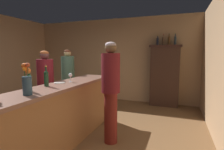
# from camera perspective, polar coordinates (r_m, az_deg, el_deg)

# --- Properties ---
(floor) EXTENTS (8.25, 8.25, 0.00)m
(floor) POSITION_cam_1_polar(r_m,az_deg,el_deg) (3.52, -20.12, -19.31)
(floor) COLOR brown
(floor) RESTS_ON ground
(wall_back) EXTENTS (5.60, 0.12, 2.66)m
(wall_back) POSITION_cam_1_polar(r_m,az_deg,el_deg) (5.99, -0.10, 4.96)
(wall_back) COLOR tan
(wall_back) RESTS_ON ground
(bar_counter) EXTENTS (0.58, 3.07, 1.03)m
(bar_counter) POSITION_cam_1_polar(r_m,az_deg,el_deg) (3.05, -17.00, -12.77)
(bar_counter) COLOR #98653D
(bar_counter) RESTS_ON ground
(display_cabinet) EXTENTS (0.89, 0.37, 1.78)m
(display_cabinet) POSITION_cam_1_polar(r_m,az_deg,el_deg) (5.37, 16.64, 0.12)
(display_cabinet) COLOR #39251C
(display_cabinet) RESTS_ON ground
(wine_bottle_rose) EXTENTS (0.07, 0.07, 0.32)m
(wine_bottle_rose) POSITION_cam_1_polar(r_m,az_deg,el_deg) (2.90, -20.47, -0.77)
(wine_bottle_rose) COLOR #1C3C23
(wine_bottle_rose) RESTS_ON bar_counter
(wine_bottle_pinot) EXTENTS (0.06, 0.06, 0.31)m
(wine_bottle_pinot) POSITION_cam_1_polar(r_m,az_deg,el_deg) (2.58, -25.14, -2.01)
(wine_bottle_pinot) COLOR #214C2E
(wine_bottle_pinot) RESTS_ON bar_counter
(wine_glass_front) EXTENTS (0.07, 0.07, 0.16)m
(wine_glass_front) POSITION_cam_1_polar(r_m,az_deg,el_deg) (3.23, -13.28, -0.21)
(wine_glass_front) COLOR white
(wine_glass_front) RESTS_ON bar_counter
(flower_arrangement) EXTENTS (0.12, 0.12, 0.39)m
(flower_arrangement) POSITION_cam_1_polar(r_m,az_deg,el_deg) (2.37, -25.79, -1.72)
(flower_arrangement) COLOR #2E4C63
(flower_arrangement) RESTS_ON bar_counter
(cheese_plate) EXTENTS (0.18, 0.18, 0.01)m
(cheese_plate) POSITION_cam_1_polar(r_m,az_deg,el_deg) (3.17, -16.61, -2.41)
(cheese_plate) COLOR white
(cheese_plate) RESTS_ON bar_counter
(display_bottle_left) EXTENTS (0.07, 0.07, 0.28)m
(display_bottle_left) POSITION_cam_1_polar(r_m,az_deg,el_deg) (5.37, 14.52, 10.66)
(display_bottle_left) COLOR #1F2131
(display_bottle_left) RESTS_ON display_cabinet
(display_bottle_midleft) EXTENTS (0.06, 0.06, 0.31)m
(display_bottle_midleft) POSITION_cam_1_polar(r_m,az_deg,el_deg) (5.36, 16.23, 10.71)
(display_bottle_midleft) COLOR #452D1D
(display_bottle_midleft) RESTS_ON display_cabinet
(display_bottle_center) EXTENTS (0.08, 0.08, 0.32)m
(display_bottle_center) POSITION_cam_1_polar(r_m,az_deg,el_deg) (5.35, 17.95, 10.70)
(display_bottle_center) COLOR #4A2E14
(display_bottle_center) RESTS_ON display_cabinet
(display_bottle_midright) EXTENTS (0.07, 0.07, 0.32)m
(display_bottle_midright) POSITION_cam_1_polar(r_m,az_deg,el_deg) (5.34, 19.75, 10.64)
(display_bottle_midright) COLOR #202E3A
(display_bottle_midright) RESTS_ON display_cabinet
(patron_by_cabinet) EXTENTS (0.32, 0.32, 1.63)m
(patron_by_cabinet) POSITION_cam_1_polar(r_m,az_deg,el_deg) (4.56, -13.96, -1.28)
(patron_by_cabinet) COLOR #1A304A
(patron_by_cabinet) RESTS_ON ground
(patron_in_grey) EXTENTS (0.32, 0.32, 1.59)m
(patron_in_grey) POSITION_cam_1_polar(r_m,az_deg,el_deg) (3.78, -20.58, -3.50)
(patron_in_grey) COLOR #B7B192
(patron_in_grey) RESTS_ON ground
(bartender) EXTENTS (0.31, 0.31, 1.72)m
(bartender) POSITION_cam_1_polar(r_m,az_deg,el_deg) (2.97, -0.42, -4.09)
(bartender) COLOR maroon
(bartender) RESTS_ON ground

